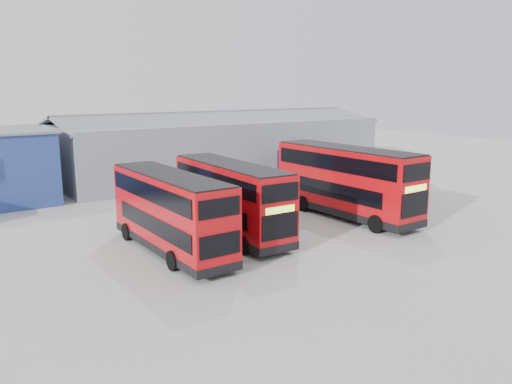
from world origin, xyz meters
name	(u,v)px	position (x,y,z in m)	size (l,w,h in m)	color
ground_plane	(279,235)	(0.00, 0.00, 0.00)	(120.00, 120.00, 0.00)	#9D9E98
maintenance_shed	(219,145)	(8.00, 20.00, 2.60)	(30.50, 12.00, 5.89)	gray
double_decker_left	(171,214)	(-6.20, 0.64, 1.96)	(2.43, 9.36, 3.94)	#B00A0F
double_decker_centre	(231,200)	(-2.23, 1.48, 1.99)	(2.76, 9.58, 4.01)	#B00A0F
double_decker_right	(346,183)	(5.79, 0.80, 2.19)	(2.80, 10.46, 4.40)	#B00A0F
single_decker_blue	(334,174)	(10.48, 6.76, 1.43)	(3.22, 10.81, 2.89)	#0C0C35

